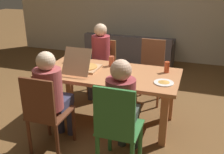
{
  "coord_description": "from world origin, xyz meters",
  "views": [
    {
      "loc": [
        1.05,
        -2.99,
        1.91
      ],
      "look_at": [
        0.0,
        0.1,
        0.62
      ],
      "focal_mm": 41.82,
      "sensor_mm": 36.0,
      "label": 1
    }
  ],
  "objects_px": {
    "chair_0": "(46,112)",
    "person_2": "(100,55)",
    "chair_1": "(117,127)",
    "plate_1": "(116,78)",
    "drinking_glass_1": "(70,58)",
    "chair_2": "(103,64)",
    "drinking_glass_0": "(167,67)",
    "pizza_box_0": "(84,67)",
    "person_1": "(122,104)",
    "drinking_glass_2": "(123,69)",
    "plate_0": "(164,82)",
    "person_0": "(52,92)",
    "dining_table": "(110,79)",
    "couch": "(130,53)",
    "drinking_glass_3": "(112,61)",
    "chair_3": "(151,68)"
  },
  "relations": [
    {
      "from": "chair_2",
      "to": "drinking_glass_0",
      "type": "xyz_separation_m",
      "value": [
        1.14,
        -0.67,
        0.31
      ]
    },
    {
      "from": "drinking_glass_2",
      "to": "drinking_glass_3",
      "type": "relative_size",
      "value": 0.78
    },
    {
      "from": "dining_table",
      "to": "drinking_glass_1",
      "type": "xyz_separation_m",
      "value": [
        -0.68,
        0.2,
        0.16
      ]
    },
    {
      "from": "chair_0",
      "to": "drinking_glass_2",
      "type": "bearing_deg",
      "value": 55.44
    },
    {
      "from": "chair_2",
      "to": "plate_0",
      "type": "height_order",
      "value": "chair_2"
    },
    {
      "from": "person_0",
      "to": "drinking_glass_3",
      "type": "relative_size",
      "value": 8.41
    },
    {
      "from": "chair_0",
      "to": "chair_2",
      "type": "height_order",
      "value": "chair_0"
    },
    {
      "from": "person_2",
      "to": "person_1",
      "type": "bearing_deg",
      "value": -61.03
    },
    {
      "from": "chair_1",
      "to": "plate_0",
      "type": "distance_m",
      "value": 0.85
    },
    {
      "from": "person_1",
      "to": "plate_1",
      "type": "distance_m",
      "value": 0.59
    },
    {
      "from": "dining_table",
      "to": "drinking_glass_0",
      "type": "height_order",
      "value": "drinking_glass_0"
    },
    {
      "from": "drinking_glass_2",
      "to": "chair_3",
      "type": "bearing_deg",
      "value": 75.54
    },
    {
      "from": "chair_0",
      "to": "pizza_box_0",
      "type": "xyz_separation_m",
      "value": [
        0.09,
        0.83,
        0.26
      ]
    },
    {
      "from": "drinking_glass_2",
      "to": "dining_table",
      "type": "bearing_deg",
      "value": -171.37
    },
    {
      "from": "drinking_glass_1",
      "to": "couch",
      "type": "height_order",
      "value": "drinking_glass_1"
    },
    {
      "from": "chair_2",
      "to": "drinking_glass_3",
      "type": "xyz_separation_m",
      "value": [
        0.38,
        -0.66,
        0.3
      ]
    },
    {
      "from": "person_0",
      "to": "drinking_glass_0",
      "type": "distance_m",
      "value": 1.48
    },
    {
      "from": "person_1",
      "to": "pizza_box_0",
      "type": "bearing_deg",
      "value": 136.39
    },
    {
      "from": "dining_table",
      "to": "person_1",
      "type": "xyz_separation_m",
      "value": [
        0.39,
        -0.74,
        0.06
      ]
    },
    {
      "from": "drinking_glass_0",
      "to": "dining_table",
      "type": "bearing_deg",
      "value": -162.0
    },
    {
      "from": "chair_0",
      "to": "person_0",
      "type": "relative_size",
      "value": 0.81
    },
    {
      "from": "chair_2",
      "to": "plate_1",
      "type": "distance_m",
      "value": 1.27
    },
    {
      "from": "chair_0",
      "to": "person_2",
      "type": "xyz_separation_m",
      "value": [
        0.0,
        1.63,
        0.18
      ]
    },
    {
      "from": "chair_3",
      "to": "plate_0",
      "type": "height_order",
      "value": "chair_3"
    },
    {
      "from": "plate_0",
      "to": "plate_1",
      "type": "distance_m",
      "value": 0.57
    },
    {
      "from": "plate_0",
      "to": "couch",
      "type": "height_order",
      "value": "plate_0"
    },
    {
      "from": "plate_1",
      "to": "drinking_glass_1",
      "type": "xyz_separation_m",
      "value": [
        -0.83,
        0.4,
        0.05
      ]
    },
    {
      "from": "dining_table",
      "to": "drinking_glass_2",
      "type": "bearing_deg",
      "value": 8.63
    },
    {
      "from": "person_1",
      "to": "drinking_glass_2",
      "type": "height_order",
      "value": "person_1"
    },
    {
      "from": "chair_2",
      "to": "drinking_glass_1",
      "type": "distance_m",
      "value": 0.8
    },
    {
      "from": "couch",
      "to": "person_1",
      "type": "bearing_deg",
      "value": -76.67
    },
    {
      "from": "drinking_glass_0",
      "to": "pizza_box_0",
      "type": "bearing_deg",
      "value": -166.06
    },
    {
      "from": "person_0",
      "to": "pizza_box_0",
      "type": "xyz_separation_m",
      "value": [
        0.09,
        0.67,
        0.09
      ]
    },
    {
      "from": "chair_1",
      "to": "plate_0",
      "type": "bearing_deg",
      "value": 66.5
    },
    {
      "from": "drinking_glass_0",
      "to": "drinking_glass_2",
      "type": "xyz_separation_m",
      "value": [
        -0.52,
        -0.2,
        -0.02
      ]
    },
    {
      "from": "dining_table",
      "to": "chair_1",
      "type": "height_order",
      "value": "chair_1"
    },
    {
      "from": "drinking_glass_2",
      "to": "plate_1",
      "type": "bearing_deg",
      "value": -97.54
    },
    {
      "from": "chair_1",
      "to": "person_2",
      "type": "height_order",
      "value": "person_2"
    },
    {
      "from": "dining_table",
      "to": "couch",
      "type": "xyz_separation_m",
      "value": [
        -0.36,
        2.44,
        -0.36
      ]
    },
    {
      "from": "chair_0",
      "to": "chair_1",
      "type": "bearing_deg",
      "value": -2.31
    },
    {
      "from": "chair_0",
      "to": "chair_2",
      "type": "xyz_separation_m",
      "value": [
        0.0,
        1.77,
        -0.02
      ]
    },
    {
      "from": "person_1",
      "to": "chair_3",
      "type": "relative_size",
      "value": 1.21
    },
    {
      "from": "dining_table",
      "to": "chair_1",
      "type": "distance_m",
      "value": 0.99
    },
    {
      "from": "person_0",
      "to": "couch",
      "type": "xyz_separation_m",
      "value": [
        0.08,
        3.15,
        -0.42
      ]
    },
    {
      "from": "person_0",
      "to": "person_1",
      "type": "xyz_separation_m",
      "value": [
        0.83,
        -0.03,
        0.0
      ]
    },
    {
      "from": "person_1",
      "to": "drinking_glass_0",
      "type": "relative_size",
      "value": 8.19
    },
    {
      "from": "chair_1",
      "to": "plate_1",
      "type": "bearing_deg",
      "value": 109.26
    },
    {
      "from": "chair_0",
      "to": "person_0",
      "type": "height_order",
      "value": "person_0"
    },
    {
      "from": "drinking_glass_1",
      "to": "drinking_glass_2",
      "type": "relative_size",
      "value": 1.08
    },
    {
      "from": "person_0",
      "to": "chair_3",
      "type": "distance_m",
      "value": 1.77
    }
  ]
}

